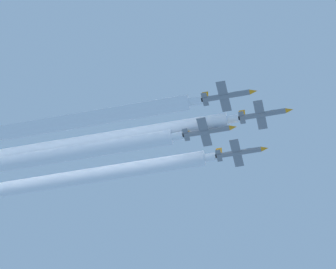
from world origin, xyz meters
name	(u,v)px	position (x,y,z in m)	size (l,w,h in m)	color
jet_lead	(264,114)	(0.25, 6.75, 157.23)	(8.68, 12.64, 3.04)	slate
jet_left_wingman	(240,152)	(-8.50, -0.18, 155.28)	(8.68, 12.64, 3.04)	slate
jet_right_wingman	(228,96)	(8.89, -0.10, 155.45)	(8.68, 12.64, 3.04)	slate
jet_slot	(208,131)	(0.36, -6.05, 154.43)	(8.68, 12.64, 3.04)	slate
smoke_trail_lead	(90,142)	(0.25, -33.57, 157.20)	(3.43, 69.14, 3.43)	white
smoke_trail_left_wingman	(75,178)	(-8.50, -39.67, 155.25)	(3.43, 67.48, 3.43)	white
smoke_trail_right_wingman	(38,127)	(8.89, -43.13, 155.42)	(3.43, 74.58, 3.43)	white
smoke_trail_slot	(40,158)	(0.36, -45.40, 154.40)	(3.43, 67.20, 3.43)	white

